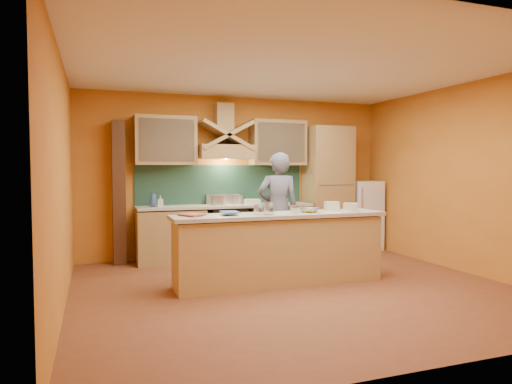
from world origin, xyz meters
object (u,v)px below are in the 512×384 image
object	(u,v)px
fridge	(362,215)
kitchen_scale	(295,210)
stove	(226,232)
person	(278,209)
mixing_bowl	(309,210)

from	to	relation	value
fridge	kitchen_scale	size ratio (longest dim) A/B	11.90
stove	fridge	bearing A→B (deg)	0.00
fridge	person	distance (m)	2.27
kitchen_scale	mixing_bowl	bearing A→B (deg)	41.87
person	kitchen_scale	distance (m)	1.22
person	kitchen_scale	world-z (taller)	person
mixing_bowl	kitchen_scale	bearing A→B (deg)	-153.82
person	mixing_bowl	xyz separation A→B (m)	(0.01, -1.07, 0.08)
kitchen_scale	mixing_bowl	world-z (taller)	kitchen_scale
stove	mixing_bowl	bearing A→B (deg)	-72.00
fridge	kitchen_scale	world-z (taller)	fridge
kitchen_scale	stove	bearing A→B (deg)	115.66
stove	mixing_bowl	xyz separation A→B (m)	(0.62, -1.91, 0.53)
person	stove	bearing A→B (deg)	-42.29
person	mixing_bowl	world-z (taller)	person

